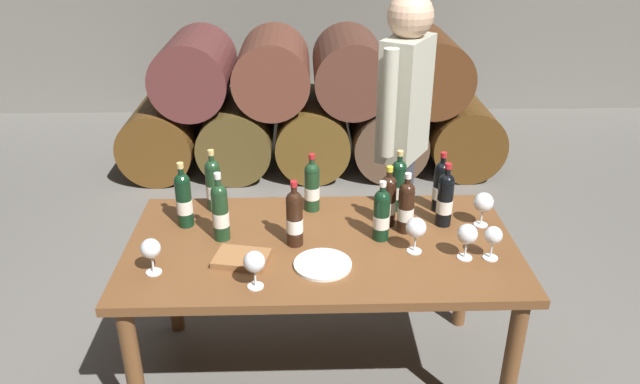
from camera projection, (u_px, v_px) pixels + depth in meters
name	position (u px, v px, depth m)	size (l,w,h in m)	color
ground_plane	(321.00, 375.00, 3.01)	(14.00, 14.00, 0.00)	#66635E
barrel_stack	(312.00, 105.00, 5.11)	(3.12, 0.90, 1.15)	#593816
dining_table	(321.00, 260.00, 2.72)	(1.70, 0.90, 0.76)	brown
wine_bottle_0	(295.00, 218.00, 2.61)	(0.07, 0.07, 0.30)	black
wine_bottle_1	(398.00, 184.00, 2.91)	(0.07, 0.07, 0.30)	black
wine_bottle_2	(184.00, 199.00, 2.76)	(0.07, 0.07, 0.31)	black
wine_bottle_3	(388.00, 200.00, 2.77)	(0.07, 0.07, 0.29)	black
wine_bottle_4	(220.00, 211.00, 2.65)	(0.07, 0.07, 0.32)	#19381E
wine_bottle_5	(312.00, 186.00, 2.90)	(0.07, 0.07, 0.29)	#19381E
wine_bottle_6	(441.00, 186.00, 2.90)	(0.07, 0.07, 0.30)	black
wine_bottle_7	(445.00, 199.00, 2.77)	(0.07, 0.07, 0.31)	black
wine_bottle_8	(381.00, 214.00, 2.66)	(0.07, 0.07, 0.28)	black
wine_bottle_9	(213.00, 184.00, 2.91)	(0.07, 0.07, 0.31)	#19381E
wine_bottle_10	(406.00, 206.00, 2.72)	(0.07, 0.07, 0.29)	black
wine_glass_0	(416.00, 228.00, 2.56)	(0.09, 0.09, 0.16)	white
wine_glass_1	(483.00, 203.00, 2.77)	(0.09, 0.09, 0.16)	white
wine_glass_2	(493.00, 236.00, 2.52)	(0.08, 0.08, 0.15)	white
wine_glass_3	(467.00, 235.00, 2.52)	(0.09, 0.09, 0.16)	white
wine_glass_4	(151.00, 249.00, 2.42)	(0.08, 0.08, 0.15)	white
wine_glass_5	(254.00, 263.00, 2.33)	(0.08, 0.08, 0.16)	white
tasting_notebook	(242.00, 259.00, 2.54)	(0.22, 0.16, 0.03)	#936038
serving_plate	(323.00, 264.00, 2.51)	(0.24, 0.24, 0.01)	white
sommelier_presenting	(404.00, 123.00, 3.24)	(0.32, 0.43, 1.72)	#383842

